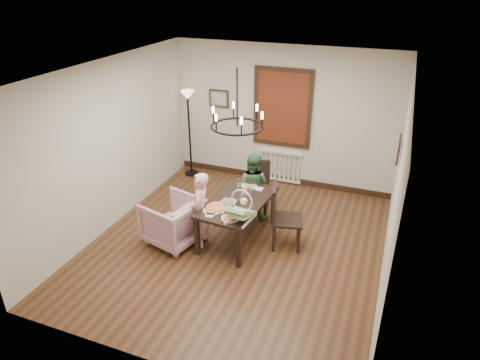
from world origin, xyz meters
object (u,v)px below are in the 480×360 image
Objects in this scene: dining_table at (237,205)px; chair_right at (287,216)px; baby_bouncer at (241,210)px; floor_lamp at (190,135)px; armchair at (173,221)px; seated_man at (253,191)px; elderly_woman at (201,216)px; drinking_glass at (242,199)px; chair_far at (257,188)px.

chair_right reaches higher than dining_table.
baby_bouncer is 3.24m from floor_lamp.
armchair is (-1.75, -0.53, -0.16)m from chair_right.
seated_man is at bearing 36.13° from chair_right.
floor_lamp reaches higher than elderly_woman.
seated_man reaches higher than drinking_glass.
elderly_woman is 2.72m from floor_lamp.
elderly_woman is 7.12× the size of drinking_glass.
chair_right reaches higher than chair_far.
drinking_glass is at bearing 84.57° from chair_right.
seated_man is 0.84m from drinking_glass.
baby_bouncer is (0.74, -0.15, 0.34)m from elderly_woman.
armchair is 0.79× the size of elderly_woman.
seated_man is 2.22m from floor_lamp.
baby_bouncer is 3.43× the size of drinking_glass.
elderly_woman is at bearing -122.99° from chair_far.
chair_right is 7.37× the size of drinking_glass.
armchair is (-0.95, -1.42, -0.10)m from chair_far.
chair_right is 0.77m from drinking_glass.
chair_right is 1.84m from armchair.
elderly_woman reaches higher than baby_bouncer.
elderly_woman is at bearing 69.60° from seated_man.
drinking_glass is at bearing 127.08° from armchair.
seated_man is at bearing -33.20° from floor_lamp.
baby_bouncer is 0.52m from drinking_glass.
chair_far is at bearing 28.01° from chair_right.
baby_bouncer is at bearing -93.28° from chair_far.
baby_bouncer reaches higher than armchair.
drinking_glass is (1.02, 0.42, 0.40)m from armchair.
floor_lamp is at bearing 40.58° from chair_right.
drinking_glass is 0.08× the size of floor_lamp.
floor_lamp reaches higher than seated_man.
chair_far is at bearing -92.23° from seated_man.
seated_man is 2.00× the size of baby_bouncer.
floor_lamp is (-1.85, 0.99, 0.43)m from chair_far.
seated_man is (0.93, 1.21, 0.13)m from armchair.
chair_far is 1.71m from armchair.
armchair is 1.29m from baby_bouncer.
floor_lamp reaches higher than chair_far.
dining_table is at bearing 130.63° from armchair.
seated_man is (0.48, 1.13, -0.02)m from elderly_woman.
dining_table is 2.70m from floor_lamp.
chair_far is at bearing 146.75° from elderly_woman.
armchair is 0.83× the size of seated_man.
dining_table is at bearing 114.48° from elderly_woman.
floor_lamp is (-1.92, 1.99, 0.13)m from drinking_glass.
chair_far is at bearing 161.03° from armchair.
elderly_woman is 0.58× the size of floor_lamp.
drinking_glass is (0.57, 0.33, 0.25)m from elderly_woman.
floor_lamp is at bearing 136.72° from baby_bouncer.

